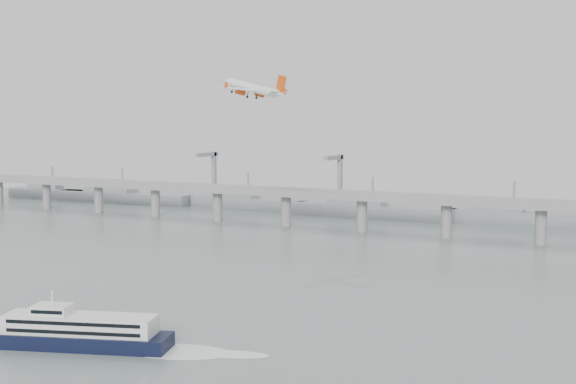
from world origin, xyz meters
The scene contains 5 objects.
ground centered at (0.00, 0.00, 0.00)m, with size 900.00×900.00×0.00m, color slate.
bridge centered at (-1.15, 200.00, 17.65)m, with size 800.00×22.00×23.90m.
distant_fleet centered at (-155.36, 265.08, 6.22)m, with size 453.00×60.90×40.00m.
ferry centered at (-9.56, -50.06, 4.34)m, with size 81.71×35.96×15.99m.
airliner centered at (-42.29, 99.26, 78.82)m, with size 41.24×38.05×11.75m.
Camera 1 is at (143.03, -208.47, 63.27)m, focal length 48.00 mm.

